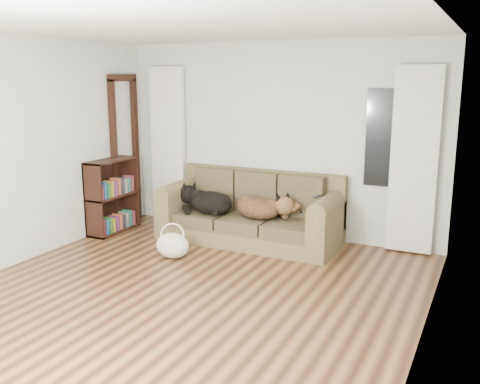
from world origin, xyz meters
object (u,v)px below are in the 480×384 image
at_px(dog_shepherd, 261,207).
at_px(tote_bag, 173,245).
at_px(bookshelf, 112,196).
at_px(sofa, 249,208).
at_px(dog_black_lab, 208,203).

bearing_deg(dog_shepherd, tote_bag, 74.74).
height_order(dog_shepherd, bookshelf, bookshelf).
relative_size(sofa, bookshelf, 2.30).
distance_m(sofa, dog_black_lab, 0.56).
bearing_deg(tote_bag, sofa, 61.19).
xyz_separation_m(tote_bag, bookshelf, (-1.37, 0.60, 0.34)).
relative_size(sofa, tote_bag, 5.60).
distance_m(sofa, tote_bag, 1.17).
xyz_separation_m(dog_shepherd, tote_bag, (-0.74, -0.96, -0.33)).
bearing_deg(dog_black_lab, sofa, 36.64).
height_order(sofa, bookshelf, bookshelf).
relative_size(dog_shepherd, tote_bag, 1.60).
xyz_separation_m(sofa, dog_shepherd, (0.19, -0.03, 0.04)).
xyz_separation_m(dog_black_lab, tote_bag, (0.01, -0.91, -0.32)).
xyz_separation_m(dog_black_lab, bookshelf, (-1.36, -0.31, 0.02)).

